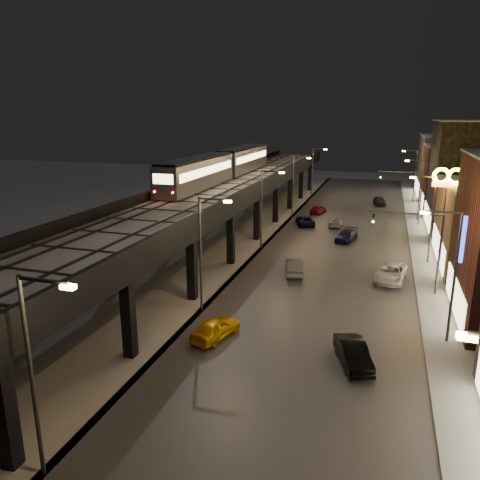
% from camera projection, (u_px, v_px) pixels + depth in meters
% --- Properties ---
extents(ground, '(220.00, 220.00, 0.00)m').
position_uv_depth(ground, '(121.00, 409.00, 24.37)').
color(ground, silver).
extents(road_surface, '(17.00, 120.00, 0.06)m').
position_uv_depth(road_surface, '(338.00, 246.00, 54.44)').
color(road_surface, '#46474D').
rests_on(road_surface, ground).
extents(sidewalk_right, '(4.00, 120.00, 0.14)m').
position_uv_depth(sidewalk_right, '(430.00, 253.00, 51.55)').
color(sidewalk_right, '#9FA1A8').
rests_on(sidewalk_right, ground).
extents(under_viaduct_pavement, '(11.00, 120.00, 0.06)m').
position_uv_depth(under_viaduct_pavement, '(228.00, 237.00, 58.34)').
color(under_viaduct_pavement, '#9FA1A8').
rests_on(under_viaduct_pavement, ground).
extents(elevated_viaduct, '(9.00, 100.00, 6.30)m').
position_uv_depth(elevated_viaduct, '(219.00, 197.00, 53.97)').
color(elevated_viaduct, black).
rests_on(elevated_viaduct, ground).
extents(viaduct_trackbed, '(8.40, 100.00, 0.32)m').
position_uv_depth(viaduct_trackbed, '(219.00, 190.00, 53.89)').
color(viaduct_trackbed, '#B2B7C1').
rests_on(viaduct_trackbed, elevated_viaduct).
extents(viaduct_parapet_streetside, '(0.30, 100.00, 1.10)m').
position_uv_depth(viaduct_parapet_streetside, '(256.00, 188.00, 52.54)').
color(viaduct_parapet_streetside, black).
rests_on(viaduct_parapet_streetside, elevated_viaduct).
extents(viaduct_parapet_far, '(0.30, 100.00, 1.10)m').
position_uv_depth(viaduct_parapet_far, '(185.00, 184.00, 55.05)').
color(viaduct_parapet_far, black).
rests_on(viaduct_parapet_far, elevated_viaduct).
extents(building_e, '(12.20, 12.20, 10.16)m').
position_uv_depth(building_e, '(464.00, 179.00, 73.25)').
color(building_e, '#5D2A1B').
rests_on(building_e, ground).
extents(building_f, '(12.20, 16.20, 11.16)m').
position_uv_depth(building_f, '(454.00, 166.00, 86.02)').
color(building_f, '#474749').
rests_on(building_f, ground).
extents(streetlight_left_0, '(2.57, 0.28, 9.00)m').
position_uv_depth(streetlight_left_0, '(36.00, 365.00, 18.52)').
color(streetlight_left_0, '#38383A').
rests_on(streetlight_left_0, ground).
extents(streetlight_left_1, '(2.57, 0.28, 9.00)m').
position_uv_depth(streetlight_left_1, '(204.00, 247.00, 35.10)').
color(streetlight_left_1, '#38383A').
rests_on(streetlight_left_1, ground).
extents(streetlight_right_1, '(2.56, 0.28, 9.00)m').
position_uv_depth(streetlight_right_1, '(451.00, 268.00, 30.15)').
color(streetlight_right_1, '#38383A').
rests_on(streetlight_right_1, ground).
extents(streetlight_left_2, '(2.57, 0.28, 9.00)m').
position_uv_depth(streetlight_left_2, '(264.00, 204.00, 51.69)').
color(streetlight_left_2, '#38383A').
rests_on(streetlight_left_2, ground).
extents(streetlight_right_2, '(2.56, 0.28, 9.00)m').
position_uv_depth(streetlight_right_2, '(430.00, 214.00, 46.74)').
color(streetlight_right_2, '#38383A').
rests_on(streetlight_right_2, ground).
extents(streetlight_left_3, '(2.57, 0.28, 9.00)m').
position_uv_depth(streetlight_left_3, '(295.00, 182.00, 68.27)').
color(streetlight_left_3, '#38383A').
rests_on(streetlight_left_3, ground).
extents(streetlight_right_3, '(2.56, 0.28, 9.00)m').
position_uv_depth(streetlight_right_3, '(420.00, 188.00, 63.32)').
color(streetlight_right_3, '#38383A').
rests_on(streetlight_right_3, ground).
extents(streetlight_left_4, '(2.57, 0.28, 9.00)m').
position_uv_depth(streetlight_left_4, '(314.00, 169.00, 84.86)').
color(streetlight_left_4, '#38383A').
rests_on(streetlight_left_4, ground).
extents(streetlight_right_4, '(2.56, 0.28, 9.00)m').
position_uv_depth(streetlight_right_4, '(414.00, 172.00, 79.91)').
color(streetlight_right_4, '#38383A').
rests_on(streetlight_right_4, ground).
extents(traffic_light_rig_a, '(6.10, 0.34, 7.00)m').
position_uv_depth(traffic_light_rig_a, '(426.00, 243.00, 38.89)').
color(traffic_light_rig_a, '#38383A').
rests_on(traffic_light_rig_a, ground).
extents(traffic_light_rig_b, '(6.10, 0.34, 7.00)m').
position_uv_depth(traffic_light_rig_b, '(411.00, 189.00, 66.54)').
color(traffic_light_rig_b, '#38383A').
rests_on(traffic_light_rig_b, ground).
extents(subway_train, '(2.93, 35.63, 3.50)m').
position_uv_depth(subway_train, '(223.00, 165.00, 61.99)').
color(subway_train, gray).
rests_on(subway_train, viaduct_trackbed).
extents(car_taxi, '(2.74, 4.52, 1.44)m').
position_uv_depth(car_taxi, '(216.00, 329.00, 31.84)').
color(car_taxi, '#E0A300').
rests_on(car_taxi, ground).
extents(car_near_white, '(2.51, 4.62, 1.44)m').
position_uv_depth(car_near_white, '(294.00, 267.00, 44.61)').
color(car_near_white, '#5F5F62').
rests_on(car_near_white, ground).
extents(car_mid_silver, '(3.51, 5.13, 1.30)m').
position_uv_depth(car_mid_silver, '(305.00, 221.00, 64.43)').
color(car_mid_silver, black).
rests_on(car_mid_silver, ground).
extents(car_mid_dark, '(1.76, 4.23, 1.22)m').
position_uv_depth(car_mid_dark, '(336.00, 222.00, 63.61)').
color(car_mid_dark, gray).
rests_on(car_mid_dark, ground).
extents(car_far_white, '(2.38, 4.18, 1.34)m').
position_uv_depth(car_far_white, '(318.00, 210.00, 71.84)').
color(car_far_white, maroon).
rests_on(car_far_white, ground).
extents(car_onc_silver, '(2.88, 4.65, 1.45)m').
position_uv_depth(car_onc_silver, '(353.00, 354.00, 28.43)').
color(car_onc_silver, black).
rests_on(car_onc_silver, ground).
extents(car_onc_dark, '(3.21, 5.62, 1.48)m').
position_uv_depth(car_onc_dark, '(391.00, 273.00, 42.83)').
color(car_onc_dark, white).
rests_on(car_onc_dark, ground).
extents(car_onc_white, '(2.75, 4.81, 1.31)m').
position_uv_depth(car_onc_white, '(346.00, 236.00, 56.28)').
color(car_onc_white, black).
rests_on(car_onc_white, ground).
extents(car_onc_red, '(2.47, 4.54, 1.47)m').
position_uv_depth(car_onc_red, '(380.00, 201.00, 78.40)').
color(car_onc_red, black).
rests_on(car_onc_red, ground).
extents(sign_mcdonalds, '(2.93, 0.40, 9.91)m').
position_uv_depth(sign_mcdonalds, '(447.00, 187.00, 45.23)').
color(sign_mcdonalds, '#38383A').
rests_on(sign_mcdonalds, ground).
extents(sign_carwash, '(1.52, 0.35, 7.88)m').
position_uv_depth(sign_carwash, '(471.00, 249.00, 33.54)').
color(sign_carwash, '#38383A').
rests_on(sign_carwash, ground).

